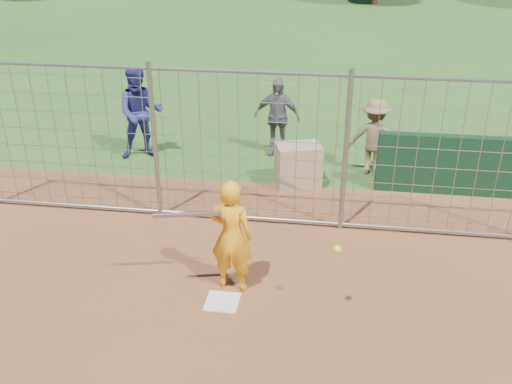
% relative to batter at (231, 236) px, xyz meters
% --- Properties ---
extents(ground, '(100.00, 100.00, 0.00)m').
position_rel_batter_xyz_m(ground, '(-0.07, -0.17, -0.80)').
color(ground, '#2D591E').
rests_on(ground, ground).
extents(home_plate, '(0.43, 0.43, 0.02)m').
position_rel_batter_xyz_m(home_plate, '(-0.07, -0.37, -0.79)').
color(home_plate, silver).
rests_on(home_plate, ground).
extents(dugout_wall, '(2.60, 0.20, 1.10)m').
position_rel_batter_xyz_m(dugout_wall, '(3.33, 3.43, -0.25)').
color(dugout_wall, '#11381E').
rests_on(dugout_wall, ground).
extents(batter, '(0.63, 0.46, 1.60)m').
position_rel_batter_xyz_m(batter, '(0.00, 0.00, 0.00)').
color(batter, '#FFA716').
rests_on(batter, ground).
extents(bystander_a, '(1.12, 1.00, 1.90)m').
position_rel_batter_xyz_m(bystander_a, '(-2.67, 4.30, 0.15)').
color(bystander_a, navy).
rests_on(bystander_a, ground).
extents(bystander_b, '(1.00, 0.52, 1.63)m').
position_rel_batter_xyz_m(bystander_b, '(0.05, 4.85, 0.02)').
color(bystander_b, slate).
rests_on(bystander_b, ground).
extents(bystander_c, '(1.02, 0.66, 1.49)m').
position_rel_batter_xyz_m(bystander_c, '(2.00, 4.14, -0.06)').
color(bystander_c, olive).
rests_on(bystander_c, ground).
extents(equipment_bin, '(0.93, 0.77, 0.80)m').
position_rel_batter_xyz_m(equipment_bin, '(0.62, 3.37, -0.40)').
color(equipment_bin, tan).
rests_on(equipment_bin, ground).
extents(equipment_in_play, '(2.34, 0.37, 0.32)m').
position_rel_batter_xyz_m(equipment_in_play, '(-0.05, -0.29, 0.36)').
color(equipment_in_play, silver).
rests_on(equipment_in_play, ground).
extents(backstop_fence, '(9.08, 0.08, 2.60)m').
position_rel_batter_xyz_m(backstop_fence, '(-0.07, 1.83, 0.46)').
color(backstop_fence, gray).
rests_on(backstop_fence, ground).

